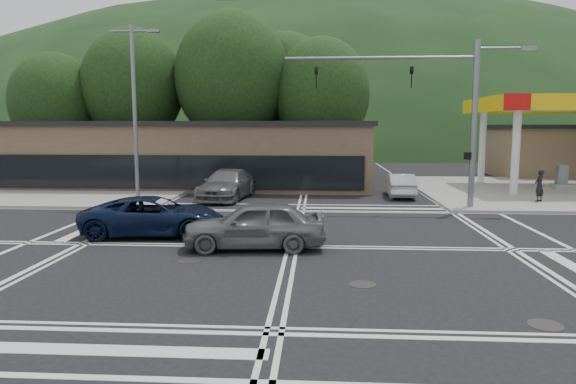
# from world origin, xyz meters

# --- Properties ---
(ground) EXTENTS (120.00, 120.00, 0.00)m
(ground) POSITION_xyz_m (0.00, 0.00, 0.00)
(ground) COLOR black
(ground) RESTS_ON ground
(sidewalk_ne) EXTENTS (16.00, 16.00, 0.15)m
(sidewalk_ne) POSITION_xyz_m (15.00, 15.00, 0.07)
(sidewalk_ne) COLOR gray
(sidewalk_ne) RESTS_ON ground
(sidewalk_nw) EXTENTS (16.00, 16.00, 0.15)m
(sidewalk_nw) POSITION_xyz_m (-15.00, 15.00, 0.07)
(sidewalk_nw) COLOR gray
(sidewalk_nw) RESTS_ON ground
(convenience_store) EXTENTS (10.00, 6.00, 3.80)m
(convenience_store) POSITION_xyz_m (20.00, 25.00, 1.90)
(convenience_store) COLOR #846B4F
(convenience_store) RESTS_ON ground
(commercial_row) EXTENTS (24.00, 8.00, 4.00)m
(commercial_row) POSITION_xyz_m (-8.00, 17.00, 2.00)
(commercial_row) COLOR brown
(commercial_row) RESTS_ON ground
(hill_north) EXTENTS (252.00, 126.00, 140.00)m
(hill_north) POSITION_xyz_m (0.00, 90.00, 0.00)
(hill_north) COLOR #193417
(hill_north) RESTS_ON ground
(tree_n_a) EXTENTS (8.00, 8.00, 11.75)m
(tree_n_a) POSITION_xyz_m (-14.00, 24.00, 7.14)
(tree_n_a) COLOR #382619
(tree_n_a) RESTS_ON ground
(tree_n_b) EXTENTS (9.00, 9.00, 12.98)m
(tree_n_b) POSITION_xyz_m (-6.00, 24.00, 7.79)
(tree_n_b) COLOR #382619
(tree_n_b) RESTS_ON ground
(tree_n_c) EXTENTS (7.60, 7.60, 10.87)m
(tree_n_c) POSITION_xyz_m (1.00, 24.00, 6.49)
(tree_n_c) COLOR #382619
(tree_n_c) RESTS_ON ground
(tree_n_d) EXTENTS (6.80, 6.80, 9.76)m
(tree_n_d) POSITION_xyz_m (-20.00, 23.00, 5.84)
(tree_n_d) COLOR #382619
(tree_n_d) RESTS_ON ground
(tree_n_e) EXTENTS (8.40, 8.40, 11.98)m
(tree_n_e) POSITION_xyz_m (-2.00, 28.00, 7.14)
(tree_n_e) COLOR #382619
(tree_n_e) RESTS_ON ground
(streetlight_nw) EXTENTS (2.50, 0.25, 9.00)m
(streetlight_nw) POSITION_xyz_m (-8.44, 9.00, 5.05)
(streetlight_nw) COLOR slate
(streetlight_nw) RESTS_ON ground
(signal_mast_ne) EXTENTS (11.65, 0.30, 8.00)m
(signal_mast_ne) POSITION_xyz_m (6.95, 8.20, 5.07)
(signal_mast_ne) COLOR slate
(signal_mast_ne) RESTS_ON ground
(car_blue_west) EXTENTS (5.42, 2.93, 1.44)m
(car_blue_west) POSITION_xyz_m (-5.19, 1.52, 0.72)
(car_blue_west) COLOR #0B1632
(car_blue_west) RESTS_ON ground
(car_grey_center) EXTENTS (4.81, 2.29, 1.59)m
(car_grey_center) POSITION_xyz_m (-1.25, -0.30, 0.79)
(car_grey_center) COLOR slate
(car_grey_center) RESTS_ON ground
(car_queue_a) EXTENTS (1.57, 4.08, 1.33)m
(car_queue_a) POSITION_xyz_m (5.50, 12.54, 0.66)
(car_queue_a) COLOR #B7BABF
(car_queue_a) RESTS_ON ground
(car_queue_b) EXTENTS (2.04, 4.08, 1.33)m
(car_queue_b) POSITION_xyz_m (3.11, 18.26, 0.67)
(car_queue_b) COLOR silver
(car_queue_b) RESTS_ON ground
(car_northbound) EXTENTS (2.96, 5.80, 1.61)m
(car_northbound) POSITION_xyz_m (-4.18, 11.07, 0.81)
(car_northbound) COLOR #595C5E
(car_northbound) RESTS_ON ground
(pedestrian) EXTENTS (0.72, 0.69, 1.65)m
(pedestrian) POSITION_xyz_m (12.19, 10.07, 0.98)
(pedestrian) COLOR black
(pedestrian) RESTS_ON sidewalk_ne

